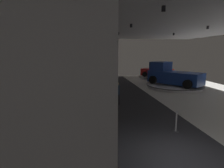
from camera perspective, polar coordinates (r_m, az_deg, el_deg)
ground at (r=6.98m, az=21.04°, el=-22.38°), size 24.00×44.00×0.06m
display_platform_far_right at (r=20.05m, az=18.78°, el=-0.56°), size 5.68×5.68×0.29m
pickup_truck_far_right at (r=20.04m, az=18.14°, el=2.54°), size 4.83×5.51×2.30m
display_platform_deep_right at (r=26.34m, az=13.76°, el=2.05°), size 5.01×5.01×0.26m
display_car_deep_right at (r=26.23m, az=13.91°, el=3.95°), size 4.44×3.95×1.71m
display_platform_deep_left at (r=25.29m, az=-18.10°, el=1.65°), size 6.11×6.11×0.37m
display_car_deep_left at (r=25.18m, az=-18.29°, el=3.75°), size 4.32×2.41×1.71m
display_platform_mid_left at (r=11.84m, az=-25.40°, el=-8.07°), size 5.68×5.68×0.30m
pickup_truck_mid_left at (r=11.54m, az=-27.38°, el=-3.18°), size 5.69×4.31×2.30m
visitor_walking_near at (r=12.67m, az=1.68°, el=-2.49°), size 0.32×0.32×1.59m
visitor_walking_far at (r=15.81m, az=0.23°, el=0.01°), size 0.32×0.32×1.59m
stanchion_a at (r=9.08m, az=19.25°, el=-11.69°), size 0.28×0.28×1.01m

